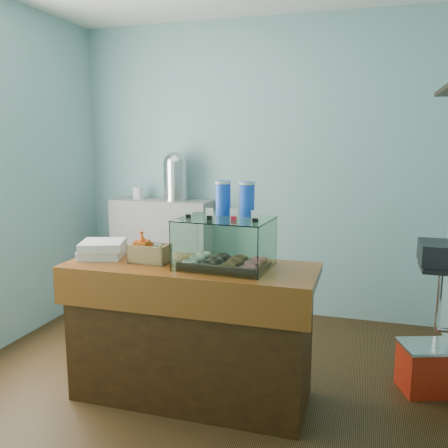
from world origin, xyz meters
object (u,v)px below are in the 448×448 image
(red_cooler, at_px, (429,368))
(counter, at_px, (191,331))
(coffee_urn, at_px, (175,175))
(display_case, at_px, (227,239))

(red_cooler, bearing_deg, counter, -179.76)
(coffee_urn, height_order, red_cooler, coffee_urn)
(display_case, bearing_deg, counter, -164.92)
(display_case, distance_m, coffee_urn, 1.82)
(display_case, relative_size, coffee_urn, 1.23)
(display_case, xyz_separation_m, coffee_urn, (-0.97, 1.52, 0.28))
(counter, xyz_separation_m, display_case, (0.23, 0.04, 0.62))
(counter, bearing_deg, display_case, 10.71)
(counter, xyz_separation_m, red_cooler, (1.51, 0.53, -0.29))
(counter, xyz_separation_m, coffee_urn, (-0.74, 1.56, 0.89))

